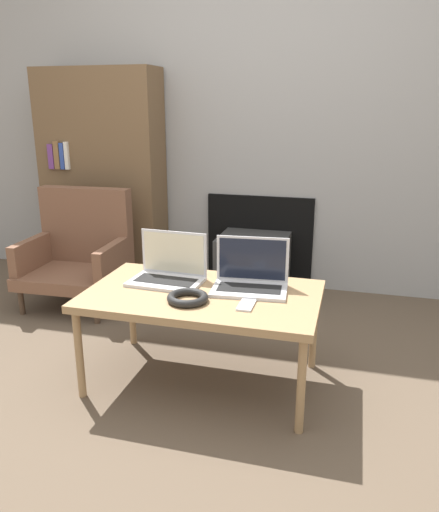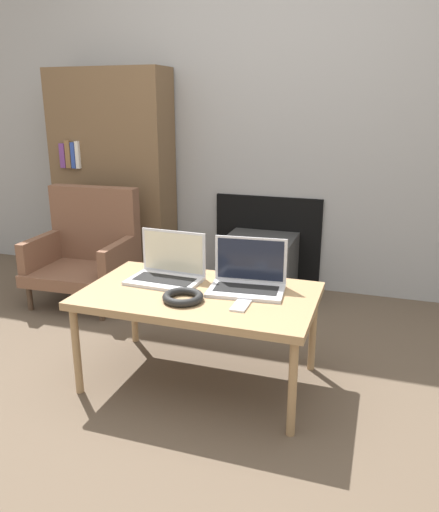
% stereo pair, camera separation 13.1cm
% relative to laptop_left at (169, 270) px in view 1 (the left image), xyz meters
% --- Properties ---
extents(ground_plane, '(14.00, 14.00, 0.00)m').
position_rel_laptop_left_xyz_m(ground_plane, '(0.21, -0.42, -0.52)').
color(ground_plane, brown).
extents(wall_back, '(7.00, 0.08, 2.60)m').
position_rel_laptop_left_xyz_m(wall_back, '(0.21, 1.36, 0.77)').
color(wall_back, '#999999').
rests_on(wall_back, ground_plane).
extents(table, '(1.08, 0.64, 0.46)m').
position_rel_laptop_left_xyz_m(table, '(0.21, -0.11, -0.09)').
color(table, '#9E7A51').
rests_on(table, ground_plane).
extents(laptop_left, '(0.36, 0.24, 0.24)m').
position_rel_laptop_left_xyz_m(laptop_left, '(0.00, 0.00, 0.00)').
color(laptop_left, silver).
rests_on(laptop_left, table).
extents(laptop_right, '(0.37, 0.26, 0.24)m').
position_rel_laptop_left_xyz_m(laptop_right, '(0.41, -0.00, 0.00)').
color(laptop_right, silver).
rests_on(laptop_right, table).
extents(headphones, '(0.18, 0.18, 0.04)m').
position_rel_laptop_left_xyz_m(headphones, '(0.18, -0.23, -0.04)').
color(headphones, black).
rests_on(headphones, table).
extents(phone, '(0.06, 0.13, 0.01)m').
position_rel_laptop_left_xyz_m(phone, '(0.44, -0.22, -0.05)').
color(phone, silver).
rests_on(phone, table).
extents(tv, '(0.47, 0.42, 0.42)m').
position_rel_laptop_left_xyz_m(tv, '(0.20, 1.10, -0.30)').
color(tv, '#383838').
rests_on(tv, ground_plane).
extents(armchair, '(0.66, 0.56, 0.76)m').
position_rel_laptop_left_xyz_m(armchair, '(-0.90, 0.67, -0.15)').
color(armchair, brown).
rests_on(armchair, ground_plane).
extents(bookshelf, '(0.89, 0.32, 1.54)m').
position_rel_laptop_left_xyz_m(bookshelf, '(-0.96, 1.16, 0.26)').
color(bookshelf, brown).
rests_on(bookshelf, ground_plane).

